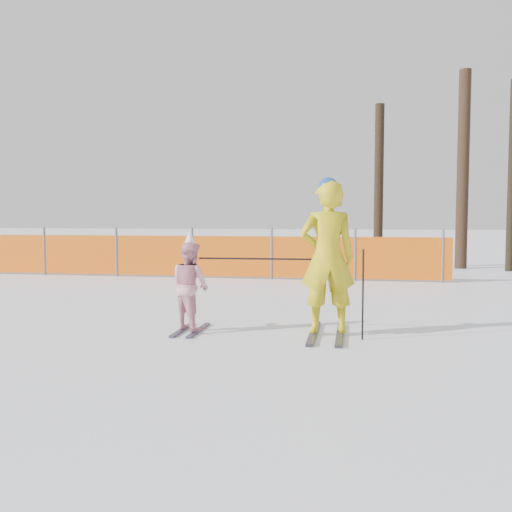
{
  "coord_description": "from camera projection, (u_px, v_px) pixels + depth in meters",
  "views": [
    {
      "loc": [
        1.32,
        -7.05,
        1.54
      ],
      "look_at": [
        0.0,
        0.5,
        1.0
      ],
      "focal_mm": 40.0,
      "sensor_mm": 36.0,
      "label": 1
    }
  ],
  "objects": [
    {
      "name": "ground",
      "position": [
        249.0,
        337.0,
        7.27
      ],
      "size": [
        120.0,
        120.0,
        0.0
      ],
      "primitive_type": "plane",
      "color": "white",
      "rests_on": "ground"
    },
    {
      "name": "adult",
      "position": [
        327.0,
        257.0,
        7.3
      ],
      "size": [
        0.79,
        1.47,
        2.03
      ],
      "color": "black",
      "rests_on": "ground"
    },
    {
      "name": "child",
      "position": [
        190.0,
        285.0,
        7.59
      ],
      "size": [
        0.72,
        0.97,
        1.36
      ],
      "color": "black",
      "rests_on": "ground"
    },
    {
      "name": "ski_poles",
      "position": [
        300.0,
        273.0,
        7.28
      ],
      "size": [
        2.15,
        0.22,
        1.13
      ],
      "color": "black",
      "rests_on": "ground"
    },
    {
      "name": "safety_fence",
      "position": [
        120.0,
        255.0,
        14.52
      ],
      "size": [
        16.25,
        0.06,
        1.25
      ],
      "color": "#595960",
      "rests_on": "ground"
    },
    {
      "name": "tree_trunks",
      "position": [
        450.0,
        176.0,
        16.46
      ],
      "size": [
        3.85,
        0.94,
        5.76
      ],
      "color": "#322216",
      "rests_on": "ground"
    }
  ]
}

